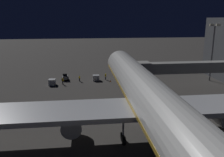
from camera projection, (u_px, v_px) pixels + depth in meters
name	position (u px, v px, depth m)	size (l,w,h in m)	color
ground_plane	(139.00, 119.00, 42.68)	(320.00, 320.00, 0.00)	#383533
airliner_at_gate	(154.00, 106.00, 33.17)	(57.46, 70.76, 20.54)	silver
jet_bridge	(181.00, 68.00, 57.19)	(25.41, 3.40, 7.24)	#9E9E99
apron_floodlight_mast	(213.00, 48.00, 65.74)	(2.90, 0.50, 15.54)	#59595E
pushback_tug	(65.00, 77.00, 68.23)	(1.86, 2.27, 1.95)	slate
baggage_container_near_belt	(96.00, 78.00, 67.96)	(1.79, 1.65, 1.50)	#B7BABF
baggage_container_mid_row	(52.00, 82.00, 63.41)	(1.74, 1.78, 1.55)	#B7BABF
ground_crew_near_nose_gear	(79.00, 78.00, 66.97)	(0.40, 0.40, 1.67)	black
ground_crew_by_belt_loader	(106.00, 76.00, 68.64)	(0.40, 0.40, 1.84)	black
ground_crew_under_port_wing	(63.00, 81.00, 63.89)	(0.40, 0.40, 1.87)	black
traffic_cone_nose_port	(126.00, 80.00, 67.13)	(0.36, 0.36, 0.55)	orange
traffic_cone_nose_starboard	(111.00, 81.00, 66.62)	(0.36, 0.36, 0.55)	orange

